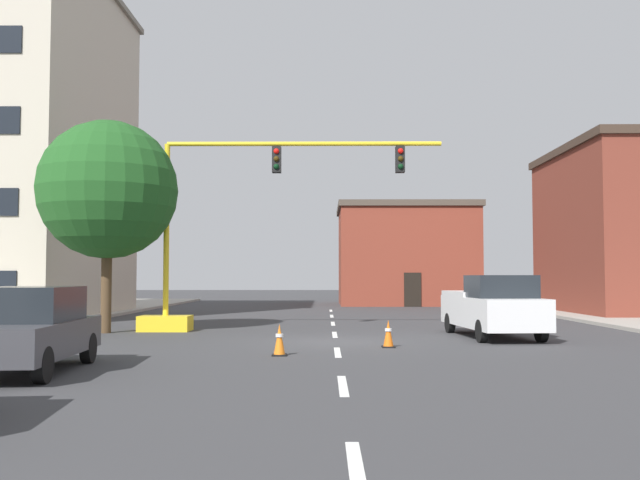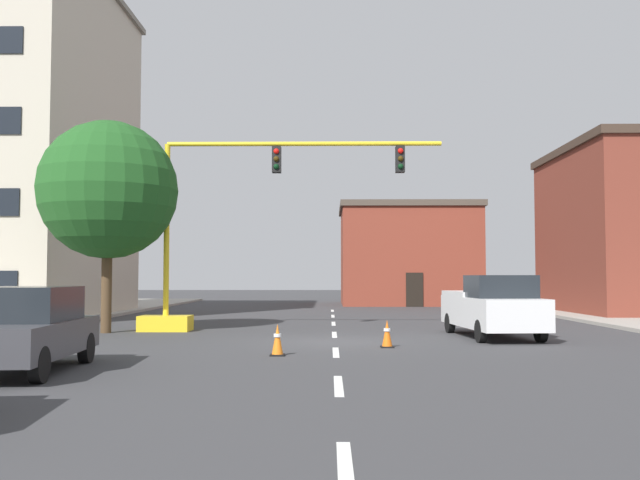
# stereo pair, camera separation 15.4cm
# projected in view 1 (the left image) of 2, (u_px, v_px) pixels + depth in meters

# --- Properties ---
(ground_plane) EXTENTS (160.00, 160.00, 0.00)m
(ground_plane) POSITION_uv_depth(u_px,v_px,m) (336.00, 342.00, 21.05)
(ground_plane) COLOR #38383A
(sidewalk_left) EXTENTS (6.00, 56.00, 0.14)m
(sidewalk_left) POSITION_uv_depth(u_px,v_px,m) (8.00, 322.00, 29.15)
(sidewalk_left) COLOR #9E998E
(sidewalk_left) RESTS_ON ground_plane
(lane_stripe_seg_0) EXTENTS (0.16, 2.40, 0.01)m
(lane_stripe_seg_0) POSITION_uv_depth(u_px,v_px,m) (356.00, 470.00, 7.07)
(lane_stripe_seg_0) COLOR silver
(lane_stripe_seg_0) RESTS_ON ground_plane
(lane_stripe_seg_1) EXTENTS (0.16, 2.40, 0.01)m
(lane_stripe_seg_1) POSITION_uv_depth(u_px,v_px,m) (343.00, 385.00, 12.56)
(lane_stripe_seg_1) COLOR silver
(lane_stripe_seg_1) RESTS_ON ground_plane
(lane_stripe_seg_2) EXTENTS (0.16, 2.40, 0.01)m
(lane_stripe_seg_2) POSITION_uv_depth(u_px,v_px,m) (338.00, 352.00, 18.06)
(lane_stripe_seg_2) COLOR silver
(lane_stripe_seg_2) RESTS_ON ground_plane
(lane_stripe_seg_3) EXTENTS (0.16, 2.40, 0.01)m
(lane_stripe_seg_3) POSITION_uv_depth(u_px,v_px,m) (335.00, 335.00, 23.55)
(lane_stripe_seg_3) COLOR silver
(lane_stripe_seg_3) RESTS_ON ground_plane
(lane_stripe_seg_4) EXTENTS (0.16, 2.40, 0.01)m
(lane_stripe_seg_4) POSITION_uv_depth(u_px,v_px,m) (333.00, 324.00, 29.04)
(lane_stripe_seg_4) COLOR silver
(lane_stripe_seg_4) RESTS_ON ground_plane
(lane_stripe_seg_5) EXTENTS (0.16, 2.40, 0.01)m
(lane_stripe_seg_5) POSITION_uv_depth(u_px,v_px,m) (332.00, 316.00, 34.53)
(lane_stripe_seg_5) COLOR silver
(lane_stripe_seg_5) RESTS_ON ground_plane
(lane_stripe_seg_6) EXTENTS (0.16, 2.40, 0.01)m
(lane_stripe_seg_6) POSITION_uv_depth(u_px,v_px,m) (331.00, 311.00, 40.03)
(lane_stripe_seg_6) COLOR silver
(lane_stripe_seg_6) RESTS_ON ground_plane
(building_brick_center) EXTENTS (9.49, 8.49, 6.93)m
(building_brick_center) POSITION_uv_depth(u_px,v_px,m) (405.00, 255.00, 49.42)
(building_brick_center) COLOR brown
(building_brick_center) RESTS_ON ground_plane
(traffic_signal_gantry) EXTENTS (10.82, 1.20, 6.83)m
(traffic_signal_gantry) POSITION_uv_depth(u_px,v_px,m) (207.00, 265.00, 25.24)
(traffic_signal_gantry) COLOR yellow
(traffic_signal_gantry) RESTS_ON ground_plane
(tree_left_near) EXTENTS (4.83, 4.83, 7.39)m
(tree_left_near) POSITION_uv_depth(u_px,v_px,m) (108.00, 190.00, 24.50)
(tree_left_near) COLOR #4C3823
(tree_left_near) RESTS_ON ground_plane
(pickup_truck_white) EXTENTS (2.42, 5.54, 1.99)m
(pickup_truck_white) POSITION_uv_depth(u_px,v_px,m) (492.00, 307.00, 22.57)
(pickup_truck_white) COLOR white
(pickup_truck_white) RESTS_ON ground_plane
(sedan_dark_gray_near_left) EXTENTS (2.13, 4.61, 1.74)m
(sedan_dark_gray_near_left) POSITION_uv_depth(u_px,v_px,m) (28.00, 329.00, 14.32)
(sedan_dark_gray_near_left) COLOR #3D3D42
(sedan_dark_gray_near_left) RESTS_ON ground_plane
(traffic_cone_roadside_a) EXTENTS (0.36, 0.36, 0.76)m
(traffic_cone_roadside_a) POSITION_uv_depth(u_px,v_px,m) (388.00, 334.00, 19.32)
(traffic_cone_roadside_a) COLOR black
(traffic_cone_roadside_a) RESTS_ON ground_plane
(traffic_cone_roadside_b) EXTENTS (0.36, 0.36, 0.78)m
(traffic_cone_roadside_b) POSITION_uv_depth(u_px,v_px,m) (279.00, 340.00, 17.30)
(traffic_cone_roadside_b) COLOR black
(traffic_cone_roadside_b) RESTS_ON ground_plane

